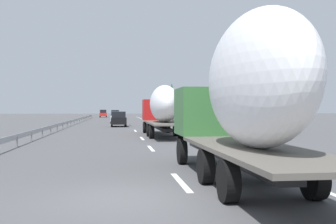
{
  "coord_description": "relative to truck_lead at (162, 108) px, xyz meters",
  "views": [
    {
      "loc": [
        -10.0,
        0.19,
        2.27
      ],
      "look_at": [
        20.0,
        -3.79,
        2.0
      ],
      "focal_mm": 42.34,
      "sensor_mm": 36.0,
      "label": 1
    }
  ],
  "objects": [
    {
      "name": "tree_2",
      "position": [
        40.94,
        -6.6,
        2.08
      ],
      "size": [
        2.61,
        2.61,
        7.02
      ],
      "color": "#472D19",
      "rests_on": "ground_plane"
    },
    {
      "name": "lane_stripe_7",
      "position": [
        42.57,
        1.8,
        -2.34
      ],
      "size": [
        3.2,
        0.2,
        0.01
      ],
      "primitive_type": "cube",
      "color": "white",
      "rests_on": "ground_plane"
    },
    {
      "name": "tree_5",
      "position": [
        38.16,
        -8.0,
        1.64
      ],
      "size": [
        3.58,
        3.58,
        6.03
      ],
      "color": "#472D19",
      "rests_on": "ground_plane"
    },
    {
      "name": "car_red_compact",
      "position": [
        72.24,
        6.97,
        -1.36
      ],
      "size": [
        4.22,
        1.83,
        1.97
      ],
      "color": "red",
      "rests_on": "ground_plane"
    },
    {
      "name": "lane_stripe_1",
      "position": [
        -9.75,
        1.8,
        -2.34
      ],
      "size": [
        3.2,
        0.2,
        0.01
      ],
      "primitive_type": "cube",
      "color": "white",
      "rests_on": "ground_plane"
    },
    {
      "name": "lane_stripe_4",
      "position": [
        21.6,
        1.8,
        -2.34
      ],
      "size": [
        3.2,
        0.2,
        0.01
      ],
      "primitive_type": "cube",
      "color": "white",
      "rests_on": "ground_plane"
    },
    {
      "name": "lane_stripe_2",
      "position": [
        -2.23,
        1.8,
        -2.34
      ],
      "size": [
        3.2,
        0.2,
        0.01
      ],
      "primitive_type": "cube",
      "color": "white",
      "rests_on": "ground_plane"
    },
    {
      "name": "lane_stripe_8",
      "position": [
        66.76,
        1.8,
        -2.34
      ],
      "size": [
        3.2,
        0.2,
        0.01
      ],
      "primitive_type": "cube",
      "color": "white",
      "rests_on": "ground_plane"
    },
    {
      "name": "lane_stripe_6",
      "position": [
        42.01,
        1.8,
        -2.34
      ],
      "size": [
        3.2,
        0.2,
        0.01
      ],
      "primitive_type": "cube",
      "color": "white",
      "rests_on": "ground_plane"
    },
    {
      "name": "ground_plane",
      "position": [
        17.87,
        3.6,
        -2.34
      ],
      "size": [
        260.0,
        260.0,
        0.0
      ],
      "primitive_type": "plane",
      "color": "#4C4C4F"
    },
    {
      "name": "lane_stripe_0",
      "position": [
        -20.13,
        1.8,
        -2.34
      ],
      "size": [
        3.2,
        0.2,
        0.01
      ],
      "primitive_type": "cube",
      "color": "white",
      "rests_on": "ground_plane"
    },
    {
      "name": "tree_1",
      "position": [
        11.89,
        -8.64,
        1.09
      ],
      "size": [
        3.62,
        3.62,
        5.37
      ],
      "color": "#472D19",
      "rests_on": "ground_plane"
    },
    {
      "name": "tree_0",
      "position": [
        45.52,
        -8.39,
        1.61
      ],
      "size": [
        3.7,
        3.7,
        6.19
      ],
      "color": "#472D19",
      "rests_on": "ground_plane"
    },
    {
      "name": "truck_lead",
      "position": [
        0.0,
        0.0,
        0.0
      ],
      "size": [
        12.94,
        2.55,
        4.1
      ],
      "color": "#B21919",
      "rests_on": "ground_plane"
    },
    {
      "name": "tree_4",
      "position": [
        2.1,
        -9.49,
        1.78
      ],
      "size": [
        3.5,
        3.5,
        6.39
      ],
      "color": "#472D19",
      "rests_on": "ground_plane"
    },
    {
      "name": "guardrail_median",
      "position": [
        20.87,
        9.6,
        -1.76
      ],
      "size": [
        94.0,
        0.1,
        0.76
      ],
      "color": "#9EA0A5",
      "rests_on": "ground_plane"
    },
    {
      "name": "truck_trailing",
      "position": [
        -20.71,
        0.0,
        0.35
      ],
      "size": [
        12.07,
        2.55,
        4.92
      ],
      "color": "#387038",
      "rests_on": "ground_plane"
    },
    {
      "name": "car_blue_sedan",
      "position": [
        55.34,
        3.88,
        -1.37
      ],
      "size": [
        4.36,
        1.87,
        1.95
      ],
      "color": "#28479E",
      "rests_on": "ground_plane"
    },
    {
      "name": "road_sign",
      "position": [
        21.86,
        -3.1,
        -0.04
      ],
      "size": [
        0.1,
        0.9,
        3.33
      ],
      "color": "gray",
      "rests_on": "ground_plane"
    },
    {
      "name": "car_black_suv",
      "position": [
        17.89,
        3.4,
        -1.39
      ],
      "size": [
        4.19,
        1.91,
        1.89
      ],
      "color": "black",
      "rests_on": "ground_plane"
    },
    {
      "name": "edge_line_right",
      "position": [
        22.87,
        -1.9,
        -2.34
      ],
      "size": [
        110.0,
        0.2,
        0.01
      ],
      "primitive_type": "cube",
      "color": "white",
      "rests_on": "ground_plane"
    },
    {
      "name": "car_silver_hatch",
      "position": [
        29.68,
        3.61,
        -1.41
      ],
      "size": [
        4.2,
        1.91,
        1.82
      ],
      "color": "#ADB2B7",
      "rests_on": "ground_plane"
    },
    {
      "name": "lane_stripe_5",
      "position": [
        21.85,
        1.8,
        -2.34
      ],
      "size": [
        3.2,
        0.2,
        0.01
      ],
      "primitive_type": "cube",
      "color": "white",
      "rests_on": "ground_plane"
    },
    {
      "name": "tree_3",
      "position": [
        51.72,
        -8.37,
        1.22
      ],
      "size": [
        2.83,
        2.83,
        5.39
      ],
      "color": "#472D19",
      "rests_on": "ground_plane"
    },
    {
      "name": "lane_stripe_3",
      "position": [
        8.21,
        1.8,
        -2.34
      ],
      "size": [
        3.2,
        0.2,
        0.01
      ],
      "primitive_type": "cube",
      "color": "white",
      "rests_on": "ground_plane"
    }
  ]
}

